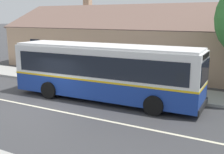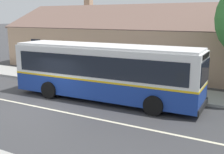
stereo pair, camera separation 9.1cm
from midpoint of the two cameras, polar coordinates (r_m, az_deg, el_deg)
ground_plane at (r=15.43m, az=-14.41°, el=-6.04°), size 300.00×300.00×0.00m
sidewalk_far at (r=20.02m, az=-2.67°, el=-1.27°), size 60.00×3.00×0.15m
lane_divider_stripe at (r=15.43m, az=-14.41°, el=-6.03°), size 60.00×0.16×0.01m
community_building at (r=26.64m, az=6.05°, el=6.19°), size 25.08×10.28×6.90m
transit_bus at (r=15.96m, az=-1.71°, el=1.27°), size 11.15×3.02×3.17m
bench_by_building at (r=21.82m, az=-11.15°, el=0.95°), size 1.63×0.51×0.94m
bike_rack at (r=24.29m, az=-17.56°, el=2.02°), size 1.16×0.06×0.78m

